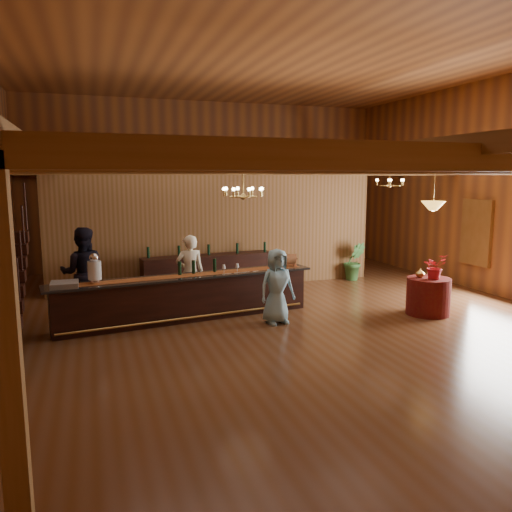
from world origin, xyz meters
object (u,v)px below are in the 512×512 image
object	(u,v)px
raffle_drum	(289,259)
floor_plant	(354,261)
chandelier_left	(243,192)
bartender	(190,273)
beverage_dispenser	(95,269)
backbar_shelf	(209,273)
tasting_bar	(187,297)
guest	(277,286)
chandelier_right	(390,182)
staff_second	(83,273)
pendant_lamp	(433,206)
round_table	(428,296)

from	to	relation	value
raffle_drum	floor_plant	size ratio (longest dim) A/B	0.30
chandelier_left	bartender	bearing A→B (deg)	113.11
bartender	beverage_dispenser	bearing A→B (deg)	28.68
backbar_shelf	floor_plant	bearing A→B (deg)	-3.33
tasting_bar	guest	distance (m)	1.94
chandelier_right	raffle_drum	bearing A→B (deg)	-161.58
tasting_bar	chandelier_right	bearing A→B (deg)	5.83
tasting_bar	guest	world-z (taller)	guest
staff_second	backbar_shelf	bearing A→B (deg)	-147.81
chandelier_right	bartender	xyz separation A→B (m)	(-5.57, -0.67, -2.01)
tasting_bar	raffle_drum	xyz separation A→B (m)	(2.46, 0.29, 0.64)
beverage_dispenser	floor_plant	bearing A→B (deg)	20.78
chandelier_left	guest	bearing A→B (deg)	11.42
pendant_lamp	floor_plant	world-z (taller)	pendant_lamp
pendant_lamp	raffle_drum	bearing A→B (deg)	149.79
backbar_shelf	pendant_lamp	xyz separation A→B (m)	(4.10, -3.68, 1.91)
raffle_drum	bartender	world-z (taller)	bartender
pendant_lamp	floor_plant	distance (m)	4.27
tasting_bar	chandelier_right	distance (m)	6.41
round_table	chandelier_right	distance (m)	3.69
tasting_bar	pendant_lamp	world-z (taller)	pendant_lamp
beverage_dispenser	raffle_drum	size ratio (longest dim) A/B	1.76
staff_second	guest	xyz separation A→B (m)	(3.79, -1.70, -0.20)
backbar_shelf	chandelier_left	bearing A→B (deg)	-96.82
pendant_lamp	staff_second	bearing A→B (deg)	163.59
chandelier_right	pendant_lamp	world-z (taller)	same
beverage_dispenser	guest	world-z (taller)	guest
pendant_lamp	guest	distance (m)	3.81
round_table	backbar_shelf	bearing A→B (deg)	138.13
backbar_shelf	floor_plant	world-z (taller)	floor_plant
floor_plant	raffle_drum	bearing A→B (deg)	-142.84
beverage_dispenser	floor_plant	distance (m)	7.83
guest	bartender	bearing A→B (deg)	127.02
beverage_dispenser	chandelier_right	xyz separation A→B (m)	(7.62, 1.60, 1.64)
bartender	floor_plant	world-z (taller)	bartender
tasting_bar	raffle_drum	size ratio (longest dim) A/B	16.93
guest	floor_plant	size ratio (longest dim) A/B	1.38
beverage_dispenser	staff_second	xyz separation A→B (m)	(-0.23, 1.05, -0.26)
round_table	beverage_dispenser	bearing A→B (deg)	171.30
backbar_shelf	guest	size ratio (longest dim) A/B	2.26
beverage_dispenser	backbar_shelf	size ratio (longest dim) A/B	0.17
tasting_bar	bartender	size ratio (longest dim) A/B	3.32
raffle_drum	chandelier_left	size ratio (longest dim) A/B	0.43
floor_plant	chandelier_left	bearing A→B (deg)	-141.58
chandelier_left	pendant_lamp	bearing A→B (deg)	-3.63
raffle_drum	beverage_dispenser	bearing A→B (deg)	-173.44
round_table	pendant_lamp	size ratio (longest dim) A/B	1.05
chandelier_left	round_table	bearing A→B (deg)	-3.63
tasting_bar	staff_second	xyz separation A→B (m)	(-2.07, 0.85, 0.50)
raffle_drum	staff_second	bearing A→B (deg)	172.94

